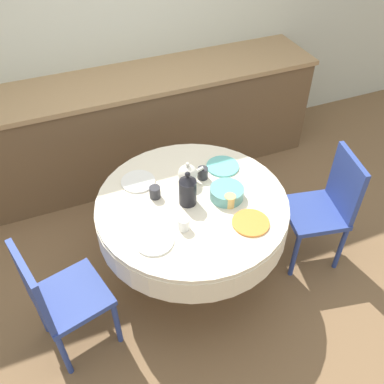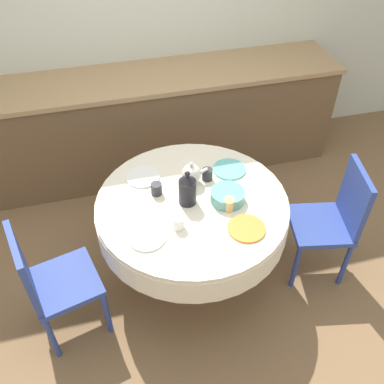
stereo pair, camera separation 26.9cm
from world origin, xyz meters
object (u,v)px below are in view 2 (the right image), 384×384
Objects in this scene: chair_right at (50,281)px; coffee_carafe at (187,189)px; chair_left at (333,218)px; teapot at (192,174)px.

coffee_carafe is at bearing 90.55° from chair_right.
coffee_carafe reaches higher than chair_left.
chair_left is at bearing -10.99° from coffee_carafe.
chair_right is (-1.89, -0.05, 0.00)m from chair_left.
chair_right is 3.62× the size of coffee_carafe.
chair_right is 0.99m from coffee_carafe.
coffee_carafe reaches higher than teapot.
chair_right is at bearing -157.12° from teapot.
chair_left and chair_right have the same top height.
coffee_carafe is at bearing -112.53° from teapot.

